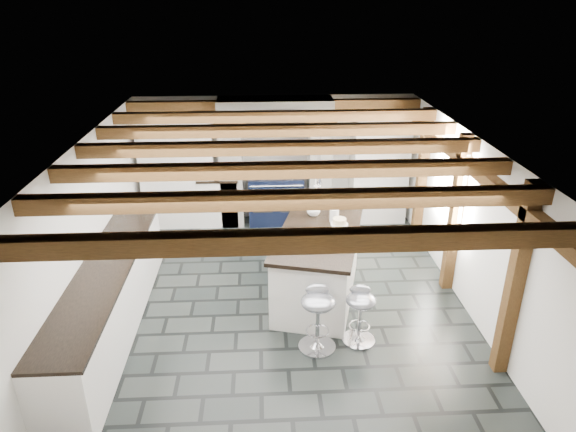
{
  "coord_description": "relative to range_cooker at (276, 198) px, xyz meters",
  "views": [
    {
      "loc": [
        -0.26,
        -6.18,
        4.01
      ],
      "look_at": [
        0.1,
        0.4,
        1.1
      ],
      "focal_mm": 32.0,
      "sensor_mm": 36.0,
      "label": 1
    }
  ],
  "objects": [
    {
      "name": "ground",
      "position": [
        0.0,
        -2.68,
        -0.47
      ],
      "size": [
        6.0,
        6.0,
        0.0
      ],
      "primitive_type": "plane",
      "color": "black",
      "rests_on": "ground"
    },
    {
      "name": "room_shell",
      "position": [
        -0.61,
        -1.26,
        0.6
      ],
      "size": [
        6.0,
        6.03,
        6.0
      ],
      "color": "silver",
      "rests_on": "ground"
    },
    {
      "name": "range_cooker",
      "position": [
        0.0,
        0.0,
        0.0
      ],
      "size": [
        1.0,
        0.63,
        0.99
      ],
      "color": "black",
      "rests_on": "ground"
    },
    {
      "name": "kitchen_island",
      "position": [
        0.51,
        -2.59,
        0.04
      ],
      "size": [
        1.53,
        2.21,
        1.33
      ],
      "rotation": [
        0.0,
        0.0,
        -0.26
      ],
      "color": "white",
      "rests_on": "ground"
    },
    {
      "name": "bar_stool_near",
      "position": [
        0.9,
        -3.68,
        0.0
      ],
      "size": [
        0.43,
        0.43,
        0.76
      ],
      "rotation": [
        0.0,
        0.0,
        -0.17
      ],
      "color": "silver",
      "rests_on": "ground"
    },
    {
      "name": "bar_stool_far",
      "position": [
        0.37,
        -3.78,
        0.06
      ],
      "size": [
        0.45,
        0.45,
        0.84
      ],
      "rotation": [
        0.0,
        0.0,
        -0.02
      ],
      "color": "silver",
      "rests_on": "ground"
    }
  ]
}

